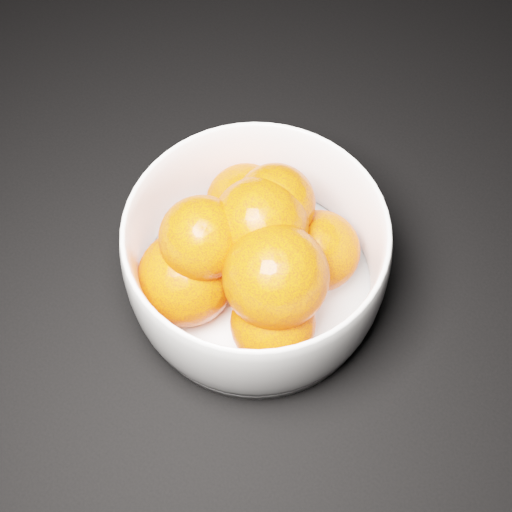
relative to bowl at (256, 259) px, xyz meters
The scene contains 3 objects.
ground 0.26m from the bowl, 84.11° to the left, with size 3.00×3.00×0.00m, color black.
bowl is the anchor object (origin of this frame).
orange_pile 0.01m from the bowl, 106.85° to the right, with size 0.14×0.15×0.11m.
Camera 1 is at (0.13, -0.46, 0.50)m, focal length 50.00 mm.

